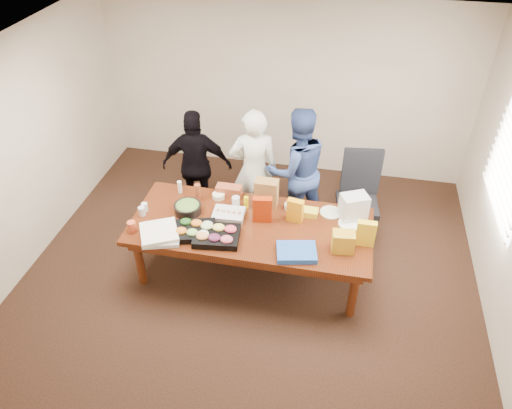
% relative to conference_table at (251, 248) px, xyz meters
% --- Properties ---
extents(floor, '(5.50, 5.00, 0.02)m').
position_rel_conference_table_xyz_m(floor, '(0.00, 0.00, -0.39)').
color(floor, '#47301E').
rests_on(floor, ground).
extents(ceiling, '(5.50, 5.00, 0.02)m').
position_rel_conference_table_xyz_m(ceiling, '(0.00, 0.00, 2.33)').
color(ceiling, white).
rests_on(ceiling, wall_back).
extents(wall_back, '(5.50, 0.04, 2.70)m').
position_rel_conference_table_xyz_m(wall_back, '(0.00, 2.50, 0.98)').
color(wall_back, beige).
rests_on(wall_back, floor).
extents(wall_front, '(5.50, 0.04, 2.70)m').
position_rel_conference_table_xyz_m(wall_front, '(0.00, -2.50, 0.98)').
color(wall_front, beige).
rests_on(wall_front, floor).
extents(wall_left, '(0.04, 5.00, 2.70)m').
position_rel_conference_table_xyz_m(wall_left, '(-2.75, 0.00, 0.98)').
color(wall_left, beige).
rests_on(wall_left, floor).
extents(window_panel, '(0.03, 1.40, 1.10)m').
position_rel_conference_table_xyz_m(window_panel, '(2.72, 0.60, 1.12)').
color(window_panel, white).
rests_on(window_panel, wall_right).
extents(window_blinds, '(0.04, 1.36, 1.00)m').
position_rel_conference_table_xyz_m(window_blinds, '(2.68, 0.60, 1.12)').
color(window_blinds, beige).
rests_on(window_blinds, wall_right).
extents(conference_table, '(2.80, 1.20, 0.75)m').
position_rel_conference_table_xyz_m(conference_table, '(0.00, 0.00, 0.00)').
color(conference_table, '#4C1C0F').
rests_on(conference_table, floor).
extents(office_chair, '(0.67, 0.67, 1.18)m').
position_rel_conference_table_xyz_m(office_chair, '(1.21, 0.90, 0.22)').
color(office_chair, black).
rests_on(office_chair, floor).
extents(person_center, '(0.72, 0.57, 1.73)m').
position_rel_conference_table_xyz_m(person_center, '(-0.16, 0.95, 0.49)').
color(person_center, silver).
rests_on(person_center, floor).
extents(person_right, '(1.05, 0.97, 1.74)m').
position_rel_conference_table_xyz_m(person_right, '(0.39, 1.07, 0.49)').
color(person_right, navy).
rests_on(person_right, floor).
extents(person_left, '(0.98, 0.52, 1.60)m').
position_rel_conference_table_xyz_m(person_left, '(-0.96, 1.01, 0.42)').
color(person_left, black).
rests_on(person_left, floor).
extents(veggie_tray, '(0.55, 0.48, 0.07)m').
position_rel_conference_table_xyz_m(veggie_tray, '(-0.59, -0.28, 0.41)').
color(veggie_tray, black).
rests_on(veggie_tray, conference_table).
extents(fruit_tray, '(0.55, 0.45, 0.08)m').
position_rel_conference_table_xyz_m(fruit_tray, '(-0.32, -0.32, 0.41)').
color(fruit_tray, black).
rests_on(fruit_tray, conference_table).
extents(sheet_cake, '(0.38, 0.29, 0.06)m').
position_rel_conference_table_xyz_m(sheet_cake, '(-0.29, 0.10, 0.41)').
color(sheet_cake, silver).
rests_on(sheet_cake, conference_table).
extents(salad_bowl, '(0.38, 0.38, 0.11)m').
position_rel_conference_table_xyz_m(salad_bowl, '(-0.79, 0.08, 0.43)').
color(salad_bowl, black).
rests_on(salad_bowl, conference_table).
extents(chip_bag_blue, '(0.48, 0.40, 0.06)m').
position_rel_conference_table_xyz_m(chip_bag_blue, '(0.59, -0.39, 0.41)').
color(chip_bag_blue, blue).
rests_on(chip_bag_blue, conference_table).
extents(chip_bag_red, '(0.23, 0.12, 0.32)m').
position_rel_conference_table_xyz_m(chip_bag_red, '(0.12, 0.10, 0.54)').
color(chip_bag_red, '#A72705').
rests_on(chip_bag_red, conference_table).
extents(chip_bag_yellow, '(0.21, 0.08, 0.31)m').
position_rel_conference_table_xyz_m(chip_bag_yellow, '(1.30, -0.08, 0.53)').
color(chip_bag_yellow, yellow).
rests_on(chip_bag_yellow, conference_table).
extents(chip_bag_orange, '(0.20, 0.12, 0.29)m').
position_rel_conference_table_xyz_m(chip_bag_orange, '(0.49, 0.18, 0.52)').
color(chip_bag_orange, orange).
rests_on(chip_bag_orange, conference_table).
extents(mayo_jar, '(0.12, 0.12, 0.15)m').
position_rel_conference_table_xyz_m(mayo_jar, '(-0.24, 0.28, 0.45)').
color(mayo_jar, silver).
rests_on(mayo_jar, conference_table).
extents(mustard_bottle, '(0.06, 0.06, 0.16)m').
position_rel_conference_table_xyz_m(mustard_bottle, '(-0.12, 0.31, 0.45)').
color(mustard_bottle, '#ECD300').
rests_on(mustard_bottle, conference_table).
extents(dressing_bottle, '(0.09, 0.09, 0.22)m').
position_rel_conference_table_xyz_m(dressing_bottle, '(-0.74, 0.35, 0.49)').
color(dressing_bottle, brown).
rests_on(dressing_bottle, conference_table).
extents(ranch_bottle, '(0.07, 0.07, 0.17)m').
position_rel_conference_table_xyz_m(ranch_bottle, '(-1.00, 0.44, 0.46)').
color(ranch_bottle, white).
rests_on(ranch_bottle, conference_table).
extents(banana_bunch, '(0.25, 0.15, 0.08)m').
position_rel_conference_table_xyz_m(banana_bunch, '(0.62, 0.31, 0.42)').
color(banana_bunch, yellow).
rests_on(banana_bunch, conference_table).
extents(bread_loaf, '(0.32, 0.14, 0.13)m').
position_rel_conference_table_xyz_m(bread_loaf, '(-0.39, 0.52, 0.44)').
color(bread_loaf, '#9A4627').
rests_on(bread_loaf, conference_table).
extents(kraft_bag, '(0.28, 0.16, 0.36)m').
position_rel_conference_table_xyz_m(kraft_bag, '(0.11, 0.40, 0.56)').
color(kraft_bag, olive).
rests_on(kraft_bag, conference_table).
extents(red_cup, '(0.10, 0.10, 0.13)m').
position_rel_conference_table_xyz_m(red_cup, '(-1.30, -0.38, 0.44)').
color(red_cup, '#D04E28').
rests_on(red_cup, conference_table).
extents(clear_cup_a, '(0.09, 0.09, 0.11)m').
position_rel_conference_table_xyz_m(clear_cup_a, '(-1.30, -0.09, 0.43)').
color(clear_cup_a, silver).
rests_on(clear_cup_a, conference_table).
extents(clear_cup_b, '(0.08, 0.08, 0.10)m').
position_rel_conference_table_xyz_m(clear_cup_b, '(-1.30, 0.00, 0.43)').
color(clear_cup_b, white).
rests_on(clear_cup_b, conference_table).
extents(pizza_box_lower, '(0.50, 0.50, 0.05)m').
position_rel_conference_table_xyz_m(pizza_box_lower, '(-0.94, -0.41, 0.40)').
color(pizza_box_lower, silver).
rests_on(pizza_box_lower, conference_table).
extents(pizza_box_upper, '(0.54, 0.54, 0.05)m').
position_rel_conference_table_xyz_m(pizza_box_upper, '(-0.96, -0.42, 0.44)').
color(pizza_box_upper, white).
rests_on(pizza_box_upper, pizza_box_lower).
extents(plate_a, '(0.31, 0.31, 0.02)m').
position_rel_conference_table_xyz_m(plate_a, '(1.13, 0.24, 0.38)').
color(plate_a, white).
rests_on(plate_a, conference_table).
extents(plate_b, '(0.26, 0.26, 0.02)m').
position_rel_conference_table_xyz_m(plate_b, '(0.89, 0.40, 0.38)').
color(plate_b, silver).
rests_on(plate_b, conference_table).
extents(dip_bowl_a, '(0.18, 0.18, 0.06)m').
position_rel_conference_table_xyz_m(dip_bowl_a, '(0.41, 0.39, 0.41)').
color(dip_bowl_a, beige).
rests_on(dip_bowl_a, conference_table).
extents(dip_bowl_b, '(0.17, 0.17, 0.06)m').
position_rel_conference_table_xyz_m(dip_bowl_b, '(-0.50, 0.43, 0.41)').
color(dip_bowl_b, '#F9F3C7').
rests_on(dip_bowl_b, conference_table).
extents(grocery_bag_white, '(0.36, 0.32, 0.32)m').
position_rel_conference_table_xyz_m(grocery_bag_white, '(1.15, 0.36, 0.54)').
color(grocery_bag_white, silver).
rests_on(grocery_bag_white, conference_table).
extents(grocery_bag_yellow, '(0.26, 0.19, 0.24)m').
position_rel_conference_table_xyz_m(grocery_bag_yellow, '(1.07, -0.22, 0.49)').
color(grocery_bag_yellow, gold).
rests_on(grocery_bag_yellow, conference_table).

